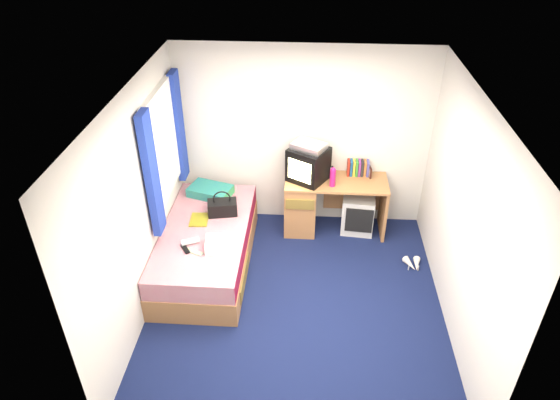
# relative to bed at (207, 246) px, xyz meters

# --- Properties ---
(ground) EXTENTS (3.40, 3.40, 0.00)m
(ground) POSITION_rel_bed_xyz_m (1.10, -0.59, -0.27)
(ground) COLOR #0C1438
(ground) RESTS_ON ground
(room_shell) EXTENTS (3.40, 3.40, 3.40)m
(room_shell) POSITION_rel_bed_xyz_m (1.10, -0.59, 1.18)
(room_shell) COLOR white
(room_shell) RESTS_ON ground
(bed) EXTENTS (1.01, 2.00, 0.54)m
(bed) POSITION_rel_bed_xyz_m (0.00, 0.00, 0.00)
(bed) COLOR #AE7848
(bed) RESTS_ON ground
(pillow) EXTENTS (0.60, 0.48, 0.12)m
(pillow) POSITION_rel_bed_xyz_m (-0.07, 0.72, 0.33)
(pillow) COLOR #165793
(pillow) RESTS_ON bed
(desk) EXTENTS (1.30, 0.55, 0.75)m
(desk) POSITION_rel_bed_xyz_m (1.27, 0.84, 0.14)
(desk) COLOR #AE7848
(desk) RESTS_ON ground
(storage_cube) EXTENTS (0.45, 0.45, 0.51)m
(storage_cube) POSITION_rel_bed_xyz_m (1.85, 0.86, -0.01)
(storage_cube) COLOR silver
(storage_cube) RESTS_ON ground
(crt_tv) EXTENTS (0.58, 0.57, 0.43)m
(crt_tv) POSITION_rel_bed_xyz_m (1.18, 0.84, 0.70)
(crt_tv) COLOR black
(crt_tv) RESTS_ON desk
(vcr) EXTENTS (0.48, 0.43, 0.07)m
(vcr) POSITION_rel_bed_xyz_m (1.18, 0.85, 0.95)
(vcr) COLOR silver
(vcr) RESTS_ON crt_tv
(book_row) EXTENTS (0.27, 0.13, 0.20)m
(book_row) POSITION_rel_bed_xyz_m (1.81, 1.01, 0.58)
(book_row) COLOR maroon
(book_row) RESTS_ON desk
(picture_frame) EXTENTS (0.04, 0.12, 0.14)m
(picture_frame) POSITION_rel_bed_xyz_m (1.97, 0.96, 0.55)
(picture_frame) COLOR #331611
(picture_frame) RESTS_ON desk
(pink_water_bottle) EXTENTS (0.09, 0.09, 0.23)m
(pink_water_bottle) POSITION_rel_bed_xyz_m (1.48, 0.71, 0.60)
(pink_water_bottle) COLOR #C01B6A
(pink_water_bottle) RESTS_ON desk
(aerosol_can) EXTENTS (0.06, 0.06, 0.16)m
(aerosol_can) POSITION_rel_bed_xyz_m (1.48, 0.87, 0.56)
(aerosol_can) COLOR silver
(aerosol_can) RESTS_ON desk
(handbag) EXTENTS (0.38, 0.26, 0.32)m
(handbag) POSITION_rel_bed_xyz_m (0.16, 0.31, 0.37)
(handbag) COLOR black
(handbag) RESTS_ON bed
(towel) EXTENTS (0.35, 0.31, 0.11)m
(towel) POSITION_rel_bed_xyz_m (0.25, -0.36, 0.33)
(towel) COLOR white
(towel) RESTS_ON bed
(magazine) EXTENTS (0.23, 0.29, 0.01)m
(magazine) POSITION_rel_bed_xyz_m (-0.10, 0.15, 0.28)
(magazine) COLOR yellow
(magazine) RESTS_ON bed
(water_bottle) EXTENTS (0.21, 0.15, 0.07)m
(water_bottle) POSITION_rel_bed_xyz_m (-0.11, -0.31, 0.31)
(water_bottle) COLOR silver
(water_bottle) RESTS_ON bed
(colour_swatch_fan) EXTENTS (0.23, 0.14, 0.01)m
(colour_swatch_fan) POSITION_rel_bed_xyz_m (-0.03, -0.45, 0.28)
(colour_swatch_fan) COLOR yellow
(colour_swatch_fan) RESTS_ON bed
(remote_control) EXTENTS (0.13, 0.16, 0.02)m
(remote_control) POSITION_rel_bed_xyz_m (-0.14, -0.42, 0.28)
(remote_control) COLOR black
(remote_control) RESTS_ON bed
(window_assembly) EXTENTS (0.11, 1.42, 1.40)m
(window_assembly) POSITION_rel_bed_xyz_m (-0.45, 0.31, 1.15)
(window_assembly) COLOR silver
(window_assembly) RESTS_ON room_shell
(white_heels) EXTENTS (0.23, 0.24, 0.09)m
(white_heels) POSITION_rel_bed_xyz_m (2.49, 0.10, -0.23)
(white_heels) COLOR silver
(white_heels) RESTS_ON ground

